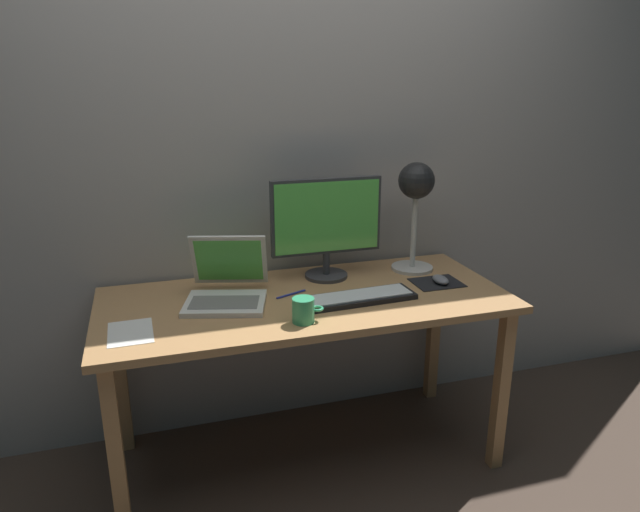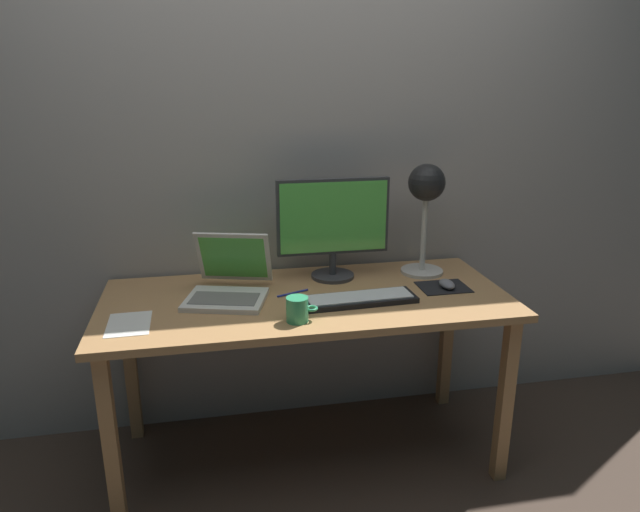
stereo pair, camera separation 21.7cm
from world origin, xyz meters
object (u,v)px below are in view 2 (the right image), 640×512
keyboard_main (359,299)px  mouse (447,284)px  coffee_mug (298,309)px  desk_lamp (426,195)px  monitor (333,223)px  laptop (230,279)px  pen (293,293)px

keyboard_main → mouse: (0.39, 0.07, 0.01)m
coffee_mug → desk_lamp: bearing=33.6°
desk_lamp → mouse: desk_lamp is taller
monitor → coffee_mug: bearing=-117.2°
coffee_mug → laptop: bearing=126.2°
mouse → coffee_mug: bearing=-162.6°
monitor → mouse: (0.43, -0.22, -0.22)m
keyboard_main → pen: (-0.24, 0.13, -0.01)m
coffee_mug → pen: size_ratio=0.82×
pen → coffee_mug: bearing=-94.5°
coffee_mug → monitor: bearing=62.8°
keyboard_main → mouse: bearing=10.1°
monitor → desk_lamp: (0.40, -0.02, 0.11)m
laptop → mouse: laptop is taller
mouse → laptop: bearing=173.3°
monitor → pen: monitor is taller
monitor → laptop: bearing=-164.7°
monitor → keyboard_main: size_ratio=1.07×
coffee_mug → pen: (0.02, 0.27, -0.04)m
mouse → coffee_mug: (-0.65, -0.20, 0.03)m
keyboard_main → desk_lamp: 0.57m
desk_lamp → coffee_mug: desk_lamp is taller
monitor → coffee_mug: size_ratio=4.18×
monitor → coffee_mug: 0.52m
mouse → pen: size_ratio=0.69×
monitor → desk_lamp: size_ratio=0.99×
keyboard_main → coffee_mug: 0.30m
monitor → keyboard_main: monitor is taller
monitor → pen: bearing=-140.7°
keyboard_main → pen: bearing=151.6°
desk_lamp → coffee_mug: (-0.62, -0.41, -0.31)m
desk_lamp → coffee_mug: 0.80m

